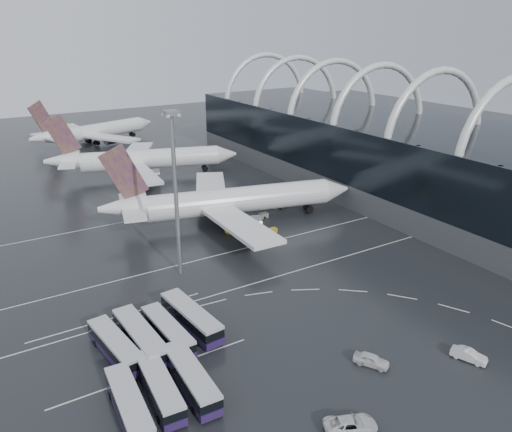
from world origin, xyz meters
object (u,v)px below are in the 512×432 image
bus_row_near_c (168,332)px  bus_row_near_b (140,338)px  gse_cart_belly_e (225,216)px  gse_cart_belly_a (272,231)px  airliner_main (228,202)px  van_curve_a (351,424)px  van_curve_c (469,355)px  bus_row_far_a (129,406)px  bus_row_far_c (191,378)px  floodlight_mast (175,175)px  van_curve_b (371,360)px  gse_cart_belly_b (263,215)px  bus_row_near_d (191,318)px  bus_row_near_a (115,346)px  airliner_gate_b (141,160)px  bus_row_far_b (159,386)px  airliner_gate_c (94,132)px  gse_cart_belly_d (279,206)px  gse_cart_belly_c (231,229)px

bus_row_near_c → bus_row_near_b: bearing=80.9°
gse_cart_belly_e → gse_cart_belly_a: bearing=-70.0°
bus_row_near_c → gse_cart_belly_a: bus_row_near_c is taller
airliner_main → van_curve_a: 67.60m
van_curve_c → bus_row_near_c: bearing=120.0°
bus_row_near_b → bus_row_far_a: 13.58m
bus_row_near_c → van_curve_c: (34.06, -25.90, -0.94)m
bus_row_near_b → bus_row_far_a: bus_row_near_b is taller
bus_row_far_c → gse_cart_belly_e: bearing=-29.8°
floodlight_mast → gse_cart_belly_e: bearing=45.4°
van_curve_b → gse_cart_belly_b: size_ratio=2.23×
bus_row_near_d → gse_cart_belly_a: 40.18m
bus_row_near_a → van_curve_a: bearing=-152.5°
airliner_gate_b → van_curve_a: 113.85m
gse_cart_belly_b → bus_row_far_b: bearing=-133.9°
airliner_gate_c → bus_row_far_a: (-35.05, -149.98, -3.03)m
bus_row_near_a → airliner_gate_c: bearing=-20.4°
van_curve_c → gse_cart_belly_b: 61.67m
airliner_gate_b → gse_cart_belly_e: 46.01m
airliner_gate_c → van_curve_c: 164.23m
airliner_gate_b → van_curve_a: airliner_gate_b is taller
airliner_gate_b → bus_row_near_d: bearing=-87.3°
bus_row_near_c → bus_row_far_b: bearing=149.7°
airliner_gate_b → gse_cart_belly_e: bearing=-67.0°
airliner_main → bus_row_far_a: (-40.04, -49.47, -3.37)m
gse_cart_belly_d → bus_row_far_c: bearing=-133.2°
bus_row_far_a → gse_cart_belly_b: bearing=-42.0°
bus_row_far_c → gse_cart_belly_d: (47.29, 50.37, -1.13)m
van_curve_a → floodlight_mast: (-1.01, 46.45, 18.27)m
bus_row_near_a → gse_cart_belly_a: (43.33, 26.08, -1.21)m
airliner_main → airliner_gate_b: bearing=108.5°
bus_row_far_b → gse_cart_belly_d: bus_row_far_b is taller
airliner_gate_c → gse_cart_belly_c: 106.56m
bus_row_near_b → gse_cart_belly_e: size_ratio=6.44×
airliner_gate_c → gse_cart_belly_d: size_ratio=22.01×
bus_row_near_c → gse_cart_belly_d: bearing=-52.8°
airliner_gate_b → bus_row_near_d: (-21.78, -84.22, -3.14)m
bus_row_near_d → airliner_gate_c: bearing=-14.1°
bus_row_near_d → floodlight_mast: size_ratio=0.47×
van_curve_a → van_curve_b: 12.84m
bus_row_near_c → gse_cart_belly_b: (39.02, 35.57, -1.13)m
gse_cart_belly_a → bus_row_near_c: bearing=-143.4°
bus_row_near_a → van_curve_b: (29.30, -20.10, -0.92)m
floodlight_mast → gse_cart_belly_b: (28.74, 16.29, -18.53)m
bus_row_near_b → van_curve_a: (15.29, -27.58, -1.04)m
bus_row_far_a → floodlight_mast: 40.92m
bus_row_near_a → gse_cart_belly_c: bearing=-55.7°
bus_row_near_c → bus_row_far_b: 11.91m
bus_row_near_d → gse_cart_belly_d: bearing=-53.1°
bus_row_far_a → gse_cart_belly_a: (45.39, 38.47, -1.20)m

